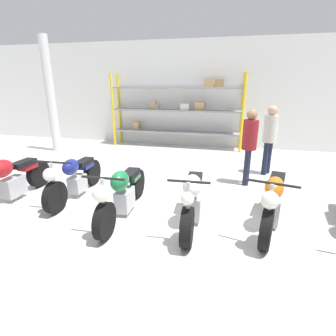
% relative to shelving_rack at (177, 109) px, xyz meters
% --- Properties ---
extents(ground_plane, '(30.00, 30.00, 0.00)m').
position_rel_shelving_rack_xyz_m(ground_plane, '(0.79, -5.04, -1.33)').
color(ground_plane, silver).
extents(back_wall, '(30.00, 0.08, 3.60)m').
position_rel_shelving_rack_xyz_m(back_wall, '(0.79, 0.36, 0.47)').
color(back_wall, white).
rests_on(back_wall, ground_plane).
extents(shelving_rack, '(4.57, 0.63, 2.51)m').
position_rel_shelving_rack_xyz_m(shelving_rack, '(0.00, 0.00, 0.00)').
color(shelving_rack, yellow).
rests_on(shelving_rack, ground_plane).
extents(support_pillar, '(0.28, 0.28, 3.60)m').
position_rel_shelving_rack_xyz_m(support_pillar, '(-3.86, -1.50, 0.47)').
color(support_pillar, silver).
rests_on(support_pillar, ground_plane).
extents(motorcycle_red, '(0.62, 2.12, 0.98)m').
position_rel_shelving_rack_xyz_m(motorcycle_red, '(-2.18, -5.25, -0.91)').
color(motorcycle_red, black).
rests_on(motorcycle_red, ground_plane).
extents(motorcycle_blue, '(0.72, 1.96, 0.93)m').
position_rel_shelving_rack_xyz_m(motorcycle_blue, '(-1.06, -4.82, -0.92)').
color(motorcycle_blue, black).
rests_on(motorcycle_blue, ground_plane).
extents(motorcycle_green, '(0.64, 2.10, 0.95)m').
position_rel_shelving_rack_xyz_m(motorcycle_green, '(0.16, -5.30, -0.91)').
color(motorcycle_green, black).
rests_on(motorcycle_green, ground_plane).
extents(motorcycle_white, '(0.58, 1.97, 0.96)m').
position_rel_shelving_rack_xyz_m(motorcycle_white, '(1.34, -5.24, -0.93)').
color(motorcycle_white, black).
rests_on(motorcycle_white, ground_plane).
extents(motorcycle_orange, '(0.77, 1.99, 0.96)m').
position_rel_shelving_rack_xyz_m(motorcycle_orange, '(2.59, -5.06, -0.91)').
color(motorcycle_orange, black).
rests_on(motorcycle_orange, ground_plane).
extents(person_browsing, '(0.36, 0.36, 1.66)m').
position_rel_shelving_rack_xyz_m(person_browsing, '(2.28, -3.25, -0.35)').
color(person_browsing, '#1E2338').
rests_on(person_browsing, ground_plane).
extents(person_near_rack, '(0.44, 0.44, 1.69)m').
position_rel_shelving_rack_xyz_m(person_near_rack, '(2.80, -2.41, -0.34)').
color(person_near_rack, '#1E2338').
rests_on(person_near_rack, ground_plane).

